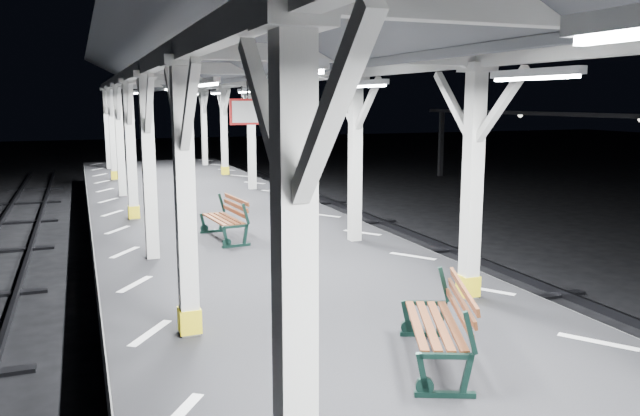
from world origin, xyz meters
TOP-DOWN VIEW (x-y plane):
  - hazard_stripes_right at (2.45, 0.00)m, footprint 1.00×48.00m
  - canopy at (0.00, -0.02)m, footprint 5.40×49.00m
  - bench_mid at (0.41, 0.14)m, footprint 1.19×1.73m
  - bench_far at (-0.38, 7.04)m, footprint 0.74×1.63m

SIDE VIEW (x-z plane):
  - hazard_stripes_right at x=2.45m, z-range 1.00..1.01m
  - bench_far at x=-0.38m, z-range 1.03..1.89m
  - bench_mid at x=0.41m, z-range 1.03..1.91m
  - canopy at x=0.00m, z-range 2.23..6.88m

